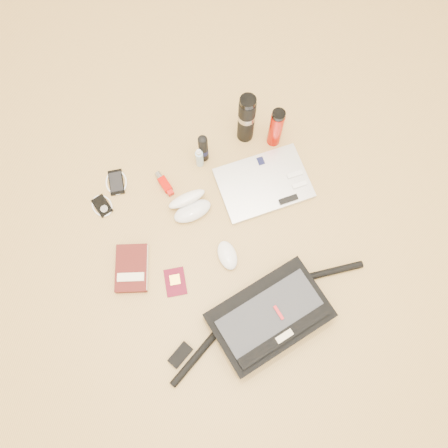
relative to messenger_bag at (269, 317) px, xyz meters
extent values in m
plane|color=tan|center=(0.00, 0.29, -0.05)|extent=(4.00, 4.00, 0.00)
cube|color=black|center=(0.00, 0.00, 0.00)|extent=(0.44, 0.30, 0.10)
cube|color=#2E2F35|center=(0.00, -0.01, 0.05)|extent=(0.39, 0.22, 0.01)
cube|color=black|center=(0.01, -0.09, 0.05)|extent=(0.38, 0.08, 0.01)
cube|color=beige|center=(0.01, -0.09, 0.06)|extent=(0.07, 0.03, 0.01)
cube|color=red|center=(0.03, -0.01, 0.06)|extent=(0.02, 0.06, 0.02)
cylinder|color=black|center=(-0.31, -0.01, -0.04)|extent=(0.25, 0.13, 0.03)
cylinder|color=black|center=(0.31, 0.05, -0.04)|extent=(0.26, 0.08, 0.03)
cube|color=black|center=(-0.36, 0.02, -0.05)|extent=(0.10, 0.08, 0.02)
cube|color=silver|center=(0.24, 0.50, -0.04)|extent=(0.40, 0.30, 0.02)
cube|color=black|center=(0.28, 0.60, -0.03)|extent=(0.03, 0.04, 0.00)
cube|color=silver|center=(0.38, 0.48, -0.03)|extent=(0.07, 0.03, 0.01)
cube|color=white|center=(0.37, 0.43, -0.03)|extent=(0.06, 0.03, 0.01)
cube|color=black|center=(0.30, 0.39, -0.02)|extent=(0.08, 0.03, 0.01)
cube|color=#46110E|center=(-0.40, 0.41, -0.04)|extent=(0.19, 0.22, 0.03)
cube|color=beige|center=(-0.34, 0.38, -0.04)|extent=(0.08, 0.17, 0.03)
cube|color=#EFE6BF|center=(-0.41, 0.37, -0.02)|extent=(0.11, 0.07, 0.00)
cube|color=#520416|center=(-0.26, 0.28, -0.05)|extent=(0.11, 0.13, 0.00)
cube|color=gold|center=(-0.26, 0.29, -0.05)|extent=(0.05, 0.05, 0.00)
ellipsoid|color=white|center=(-0.03, 0.29, -0.03)|extent=(0.09, 0.13, 0.04)
ellipsoid|color=silver|center=(-0.08, 0.52, -0.03)|extent=(0.16, 0.08, 0.05)
ellipsoid|color=white|center=(-0.08, 0.57, -0.01)|extent=(0.16, 0.09, 0.09)
ellipsoid|color=black|center=(-0.11, 0.52, -0.03)|extent=(0.04, 0.03, 0.01)
ellipsoid|color=black|center=(-0.05, 0.52, -0.03)|extent=(0.04, 0.03, 0.01)
cylinder|color=black|center=(-0.08, 0.52, -0.02)|extent=(0.02, 0.01, 0.00)
cube|color=black|center=(-0.41, 0.71, -0.05)|extent=(0.07, 0.10, 0.01)
cylinder|color=#A8A7AA|center=(-0.40, 0.69, -0.04)|extent=(0.04, 0.04, 0.00)
torus|color=white|center=(-0.41, 0.71, -0.05)|extent=(0.09, 0.09, 0.01)
cube|color=black|center=(-0.31, 0.78, -0.05)|extent=(0.09, 0.13, 0.01)
cube|color=black|center=(-0.31, 0.78, -0.04)|extent=(0.07, 0.10, 0.00)
torus|color=white|center=(-0.31, 0.78, -0.05)|extent=(0.11, 0.11, 0.01)
cube|color=#A90800|center=(-0.13, 0.68, -0.04)|extent=(0.04, 0.07, 0.03)
cube|color=#B8150C|center=(-0.13, 0.64, -0.04)|extent=(0.03, 0.03, 0.02)
cylinder|color=#97979A|center=(-0.14, 0.72, -0.04)|extent=(0.03, 0.04, 0.02)
cylinder|color=#9ABED7|center=(0.04, 0.71, -0.01)|extent=(0.04, 0.04, 0.10)
cylinder|color=silver|center=(0.04, 0.71, 0.05)|extent=(0.03, 0.03, 0.02)
cylinder|color=silver|center=(0.04, 0.71, 0.06)|extent=(0.02, 0.02, 0.01)
cylinder|color=black|center=(0.07, 0.73, 0.03)|extent=(0.04, 0.04, 0.16)
cylinder|color=black|center=(0.07, 0.73, 0.01)|extent=(0.05, 0.05, 0.03)
ellipsoid|color=black|center=(0.07, 0.73, 0.11)|extent=(0.04, 0.04, 0.02)
cylinder|color=black|center=(0.28, 0.75, 0.07)|extent=(0.08, 0.08, 0.25)
cylinder|color=#A1A1A4|center=(0.28, 0.75, 0.10)|extent=(0.08, 0.08, 0.03)
cylinder|color=black|center=(0.28, 0.75, 0.21)|extent=(0.08, 0.08, 0.02)
cylinder|color=#AC0C01|center=(0.38, 0.67, 0.05)|extent=(0.08, 0.08, 0.20)
cylinder|color=black|center=(0.38, 0.67, 0.16)|extent=(0.07, 0.07, 0.02)
camera|label=1|loc=(-0.22, -0.07, 1.66)|focal=35.00mm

